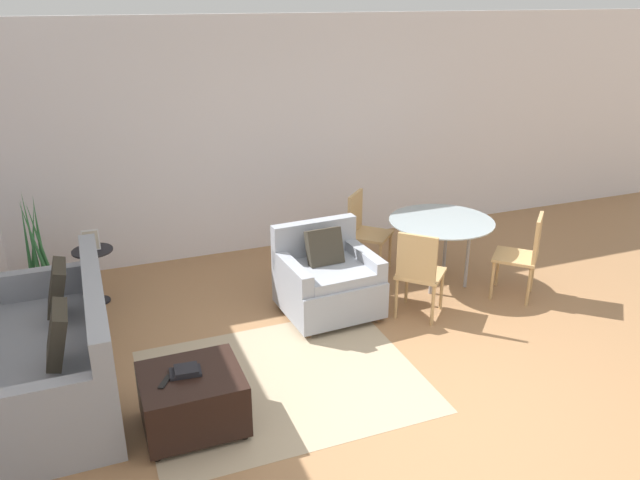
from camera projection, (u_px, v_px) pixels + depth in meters
ground_plane at (429, 410)px, 4.75m from camera, size 20.00×20.00×0.00m
wall_back at (278, 136)px, 7.39m from camera, size 12.00×0.06×2.75m
area_rug at (283, 380)px, 5.12m from camera, size 2.21×1.79×0.01m
couch at (60, 357)px, 4.86m from camera, size 0.88×2.02×0.94m
armchair at (327, 280)px, 6.08m from camera, size 0.92×0.86×0.87m
ottoman at (192, 398)px, 4.49m from camera, size 0.71×0.63×0.44m
book_stack at (186, 371)px, 4.42m from camera, size 0.23×0.17×0.05m
tv_remote_primary at (165, 382)px, 4.33m from camera, size 0.12×0.16×0.01m
potted_plant at (43, 283)px, 6.15m from camera, size 0.34×0.34×1.25m
side_table at (94, 266)px, 6.27m from camera, size 0.40×0.40×0.58m
picture_frame at (91, 240)px, 6.17m from camera, size 0.17×0.07×0.21m
dining_table at (441, 227)px, 6.62m from camera, size 1.11×1.11×0.72m
dining_chair_near_left at (419, 269)px, 5.92m from camera, size 0.59×0.59×0.90m
dining_chair_near_right at (525, 251)px, 6.34m from camera, size 0.59×0.59×0.90m
dining_chair_far_left at (363, 227)px, 6.99m from camera, size 0.59×0.59×0.90m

